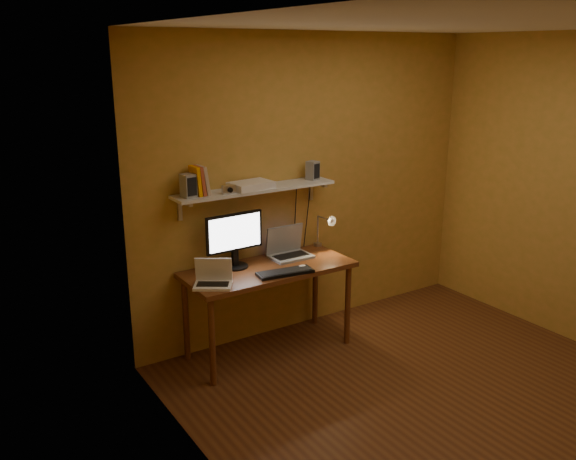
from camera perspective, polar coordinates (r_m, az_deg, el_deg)
room at (r=4.23m, az=14.71°, el=0.24°), size 3.44×3.24×2.64m
desk at (r=4.99m, az=-1.82°, el=-4.42°), size 1.40×0.60×0.75m
wall_shelf at (r=4.95m, az=-3.05°, el=3.80°), size 1.40×0.25×0.21m
monitor at (r=4.89m, az=-5.03°, el=-0.69°), size 0.50×0.22×0.45m
laptop at (r=5.19m, az=-0.02°, el=-1.74°), size 0.35×0.25×0.26m
netbook at (r=4.60m, az=-7.02°, el=-4.48°), size 0.34×0.32×0.21m
keyboard at (r=4.80m, az=-0.27°, el=-4.00°), size 0.47×0.21×0.02m
mouse at (r=4.92m, az=1.34°, el=-3.47°), size 0.09×0.06×0.03m
desk_lamp at (r=5.34m, az=3.53°, el=0.32°), size 0.09×0.23×0.38m
speaker_left at (r=4.65m, az=-9.30°, el=4.12°), size 0.11×0.11×0.18m
speaker_right at (r=5.23m, az=2.32°, el=5.59°), size 0.11×0.11×0.16m
books at (r=4.71m, az=-8.30°, el=4.60°), size 0.11×0.15×0.23m
shelf_camera at (r=4.74m, az=-5.53°, el=3.80°), size 0.11×0.05×0.07m
router at (r=4.90m, az=-3.48°, el=4.21°), size 0.35×0.25×0.06m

